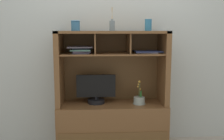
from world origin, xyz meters
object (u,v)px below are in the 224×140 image
at_px(media_console, 112,113).
at_px(accent_vase, 148,25).
at_px(magazine_stack_left, 81,50).
at_px(diffuser_bottle, 112,26).
at_px(magazine_stack_centre, 147,52).
at_px(ceramic_vase, 75,26).
at_px(potted_orchid, 139,100).
at_px(tv_monitor, 96,91).

relative_size(media_console, accent_vase, 10.57).
height_order(magazine_stack_left, diffuser_bottle, diffuser_bottle).
bearing_deg(diffuser_bottle, accent_vase, 0.45).
bearing_deg(media_console, magazine_stack_left, -174.71).
bearing_deg(magazine_stack_centre, magazine_stack_left, -177.92).
bearing_deg(accent_vase, ceramic_vase, 178.44).
height_order(potted_orchid, accent_vase, accent_vase).
xyz_separation_m(potted_orchid, accent_vase, (0.10, 0.03, 0.91)).
height_order(media_console, magazine_stack_left, media_console).
distance_m(tv_monitor, magazine_stack_centre, 0.79).
bearing_deg(potted_orchid, tv_monitor, 173.63).
bearing_deg(magazine_stack_centre, diffuser_bottle, -177.57).
height_order(potted_orchid, ceramic_vase, ceramic_vase).
xyz_separation_m(magazine_stack_centre, accent_vase, (0.01, -0.01, 0.32)).
relative_size(media_console, potted_orchid, 5.00).
height_order(media_console, diffuser_bottle, diffuser_bottle).
bearing_deg(magazine_stack_left, potted_orchid, -1.61).
xyz_separation_m(potted_orchid, magazine_stack_left, (-0.71, 0.02, 0.62)).
relative_size(tv_monitor, accent_vase, 3.43).
height_order(diffuser_bottle, accent_vase, diffuser_bottle).
height_order(media_console, tv_monitor, media_console).
height_order(media_console, potted_orchid, media_console).
height_order(potted_orchid, magazine_stack_left, magazine_stack_left).
bearing_deg(magazine_stack_left, diffuser_bottle, 1.67).
bearing_deg(accent_vase, media_console, 177.31).
bearing_deg(accent_vase, magazine_stack_centre, 125.87).
bearing_deg(diffuser_bottle, ceramic_vase, 176.42).
bearing_deg(potted_orchid, ceramic_vase, 175.68).
relative_size(media_console, ceramic_vase, 12.14).
relative_size(diffuser_bottle, accent_vase, 1.98).
relative_size(media_console, magazine_stack_centre, 4.37).
distance_m(tv_monitor, accent_vase, 1.02).
distance_m(media_console, potted_orchid, 0.38).
bearing_deg(accent_vase, magazine_stack_left, -178.98).
xyz_separation_m(magazine_stack_left, diffuser_bottle, (0.37, 0.01, 0.28)).
height_order(tv_monitor, potted_orchid, tv_monitor).
xyz_separation_m(media_console, tv_monitor, (-0.20, 0.00, 0.28)).
height_order(tv_monitor, accent_vase, accent_vase).
bearing_deg(magazine_stack_centre, tv_monitor, 179.04).
xyz_separation_m(potted_orchid, ceramic_vase, (-0.76, 0.06, 0.90)).
xyz_separation_m(tv_monitor, accent_vase, (0.63, -0.02, 0.81)).
relative_size(tv_monitor, magazine_stack_centre, 1.42).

